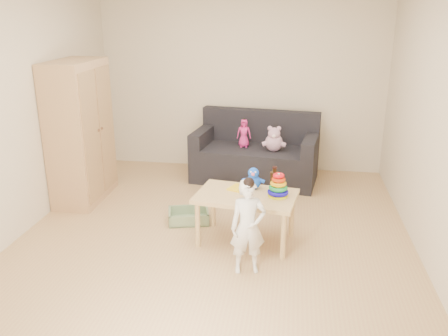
% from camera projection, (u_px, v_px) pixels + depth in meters
% --- Properties ---
extents(room, '(4.50, 4.50, 4.50)m').
position_uv_depth(room, '(215.00, 112.00, 4.54)').
color(room, tan).
rests_on(room, ground).
extents(wardrobe, '(0.47, 0.94, 1.68)m').
position_uv_depth(wardrobe, '(80.00, 132.00, 5.63)').
color(wardrobe, tan).
rests_on(wardrobe, ground).
extents(sofa, '(1.73, 1.02, 0.46)m').
position_uv_depth(sofa, '(255.00, 164.00, 6.45)').
color(sofa, black).
rests_on(sofa, ground).
extents(play_table, '(1.05, 0.74, 0.51)m').
position_uv_depth(play_table, '(246.00, 218.00, 4.74)').
color(play_table, '#E7C57F').
rests_on(play_table, ground).
extents(storage_bin, '(0.51, 0.43, 0.13)m').
position_uv_depth(storage_bin, '(189.00, 216.00, 5.24)').
color(storage_bin, gray).
rests_on(storage_bin, ground).
extents(toddler, '(0.35, 0.28, 0.84)m').
position_uv_depth(toddler, '(248.00, 228.00, 4.14)').
color(toddler, white).
rests_on(toddler, ground).
extents(pink_bear, '(0.28, 0.25, 0.28)m').
position_uv_depth(pink_bear, '(274.00, 141.00, 6.18)').
color(pink_bear, '#CA95B6').
rests_on(pink_bear, sofa).
extents(doll, '(0.20, 0.15, 0.37)m').
position_uv_depth(doll, '(244.00, 134.00, 6.34)').
color(doll, '#E02A85').
rests_on(doll, sofa).
extents(ring_stacker, '(0.21, 0.21, 0.24)m').
position_uv_depth(ring_stacker, '(278.00, 187.00, 4.58)').
color(ring_stacker, '#ECFF0D').
rests_on(ring_stacker, play_table).
extents(brown_bottle, '(0.09, 0.09, 0.25)m').
position_uv_depth(brown_bottle, '(274.00, 180.00, 4.72)').
color(brown_bottle, black).
rests_on(brown_bottle, play_table).
extents(blue_plush, '(0.21, 0.18, 0.23)m').
position_uv_depth(blue_plush, '(253.00, 178.00, 4.77)').
color(blue_plush, blue).
rests_on(blue_plush, play_table).
extents(wooden_figure, '(0.05, 0.04, 0.12)m').
position_uv_depth(wooden_figure, '(241.00, 187.00, 4.66)').
color(wooden_figure, brown).
rests_on(wooden_figure, play_table).
extents(yellow_book, '(0.25, 0.25, 0.01)m').
position_uv_depth(yellow_book, '(239.00, 188.00, 4.79)').
color(yellow_book, yellow).
rests_on(yellow_book, play_table).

